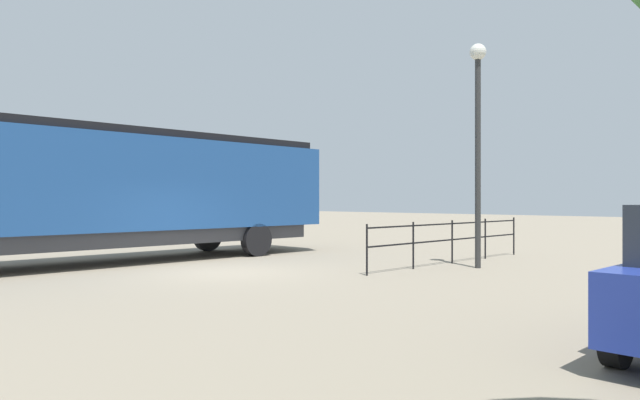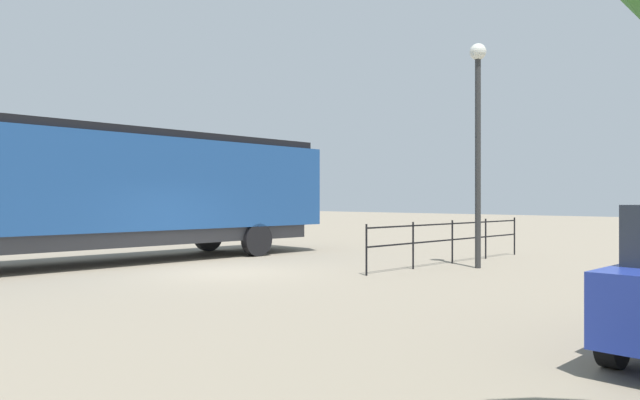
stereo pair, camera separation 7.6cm
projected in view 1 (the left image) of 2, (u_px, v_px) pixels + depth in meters
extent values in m
plane|color=gray|center=(223.00, 272.00, 15.08)|extent=(120.00, 120.00, 0.00)
cube|color=navy|center=(90.00, 183.00, 16.80)|extent=(3.19, 15.69, 2.75)
cube|color=black|center=(262.00, 198.00, 21.36)|extent=(3.06, 2.79, 1.92)
cube|color=black|center=(90.00, 132.00, 16.80)|extent=(2.87, 15.06, 0.24)
cube|color=#38383D|center=(90.00, 238.00, 16.80)|extent=(2.87, 14.43, 0.45)
cylinder|color=black|center=(208.00, 236.00, 21.37)|extent=(0.30, 1.10, 1.10)
cylinder|color=black|center=(256.00, 240.00, 19.32)|extent=(0.30, 1.10, 1.10)
cylinder|color=black|center=(617.00, 339.00, 6.50)|extent=(0.22, 0.64, 0.64)
cylinder|color=#2D2D2D|center=(478.00, 162.00, 15.98)|extent=(0.16, 0.16, 5.86)
sphere|color=silver|center=(478.00, 52.00, 15.98)|extent=(0.46, 0.46, 0.46)
cube|color=black|center=(452.00, 224.00, 17.12)|extent=(0.04, 7.80, 0.04)
cube|color=black|center=(452.00, 240.00, 17.12)|extent=(0.04, 7.80, 0.04)
cylinder|color=black|center=(367.00, 250.00, 14.36)|extent=(0.05, 0.05, 1.29)
cylinder|color=black|center=(413.00, 245.00, 15.74)|extent=(0.05, 0.05, 1.29)
cylinder|color=black|center=(452.00, 242.00, 17.12)|extent=(0.05, 0.05, 1.29)
cylinder|color=black|center=(485.00, 239.00, 18.49)|extent=(0.05, 0.05, 1.29)
cylinder|color=black|center=(514.00, 236.00, 19.87)|extent=(0.05, 0.05, 1.29)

